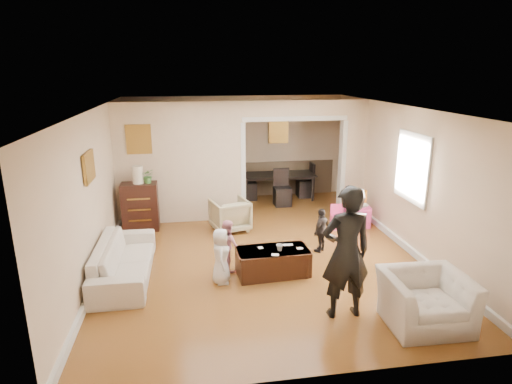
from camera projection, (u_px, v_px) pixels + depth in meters
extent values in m
plane|color=#A36A2A|center=(258.00, 249.00, 7.97)|extent=(7.00, 7.00, 0.00)
cube|color=beige|center=(181.00, 163.00, 9.11)|extent=(2.75, 0.18, 2.60)
cube|color=beige|center=(352.00, 157.00, 9.69)|extent=(0.55, 0.18, 2.60)
cube|color=beige|center=(295.00, 108.00, 9.17)|extent=(2.22, 0.18, 0.35)
cube|color=white|center=(413.00, 168.00, 7.57)|extent=(0.03, 0.95, 1.10)
cube|color=brown|center=(139.00, 139.00, 8.73)|extent=(0.45, 0.03, 0.55)
cube|color=brown|center=(89.00, 167.00, 6.49)|extent=(0.03, 0.55, 0.40)
cube|color=brown|center=(278.00, 131.00, 10.93)|extent=(0.45, 0.03, 0.55)
imported|color=white|center=(124.00, 260.00, 6.81)|extent=(0.82, 2.08, 0.61)
imported|color=tan|center=(230.00, 215.00, 8.81)|extent=(0.88, 0.89, 0.66)
imported|color=white|center=(425.00, 300.00, 5.54)|extent=(1.08, 0.95, 0.69)
cube|color=black|center=(140.00, 207.00, 8.80)|extent=(0.73, 0.41, 1.00)
cylinder|color=#F3E3C6|center=(138.00, 175.00, 8.61)|extent=(0.22, 0.22, 0.36)
imported|color=#477935|center=(148.00, 176.00, 8.65)|extent=(0.27, 0.23, 0.30)
cube|color=#381D11|center=(273.00, 262.00, 6.93)|extent=(1.19, 0.66, 0.43)
imported|color=beige|center=(280.00, 248.00, 6.83)|extent=(0.12, 0.12, 0.10)
cube|color=#DC398D|center=(357.00, 215.00, 9.10)|extent=(0.52, 0.52, 0.45)
cube|color=gold|center=(362.00, 197.00, 9.11)|extent=(0.21, 0.09, 0.30)
cylinder|color=#26BEB5|center=(354.00, 204.00, 8.96)|extent=(0.08, 0.08, 0.08)
cube|color=red|center=(350.00, 203.00, 9.12)|extent=(0.09, 0.08, 0.05)
imported|color=silver|center=(362.00, 206.00, 8.92)|extent=(0.25, 0.25, 0.06)
imported|color=black|center=(277.00, 185.00, 11.04)|extent=(1.92, 1.11, 0.66)
imported|color=black|center=(346.00, 253.00, 5.58)|extent=(0.69, 0.46, 1.84)
imported|color=white|center=(221.00, 256.00, 6.60)|extent=(0.33, 0.46, 0.89)
imported|color=pink|center=(228.00, 245.00, 7.05)|extent=(0.47, 0.52, 0.87)
imported|color=black|center=(321.00, 230.00, 7.75)|extent=(0.49, 0.48, 0.83)
cube|color=white|center=(275.00, 255.00, 6.68)|extent=(0.13, 0.11, 0.00)
cube|color=white|center=(290.00, 245.00, 7.06)|extent=(0.10, 0.08, 0.00)
cube|color=white|center=(260.00, 248.00, 6.94)|extent=(0.09, 0.10, 0.00)
cube|color=white|center=(285.00, 245.00, 7.05)|extent=(0.07, 0.09, 0.00)
cube|color=white|center=(300.00, 248.00, 6.92)|extent=(0.10, 0.08, 0.00)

